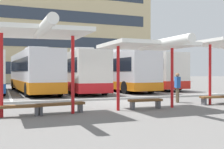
{
  "coord_description": "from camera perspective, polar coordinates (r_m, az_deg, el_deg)",
  "views": [
    {
      "loc": [
        -6.3,
        -14.28,
        1.71
      ],
      "look_at": [
        0.85,
        3.63,
        1.54
      ],
      "focal_mm": 44.56,
      "sensor_mm": 36.0,
      "label": 1
    }
  ],
  "objects": [
    {
      "name": "coach_bus_4",
      "position": [
        28.54,
        7.16,
        0.61
      ],
      "size": [
        2.68,
        10.73,
        3.78
      ],
      "color": "silver",
      "rests_on": "ground"
    },
    {
      "name": "lane_stripe_5",
      "position": [
        29.01,
        11.39,
        -2.89
      ],
      "size": [
        0.16,
        14.0,
        0.01
      ],
      "primitive_type": "cube",
      "color": "white",
      "rests_on": "ground"
    },
    {
      "name": "platform_kerb",
      "position": [
        17.18,
        -0.17,
        -5.02
      ],
      "size": [
        44.0,
        0.24,
        0.12
      ],
      "primitive_type": "cube",
      "color": "#ADADA8",
      "rests_on": "ground"
    },
    {
      "name": "lane_stripe_1",
      "position": [
        24.31,
        -20.43,
        -3.57
      ],
      "size": [
        0.16,
        14.0,
        0.01
      ],
      "primitive_type": "cube",
      "color": "white",
      "rests_on": "ground"
    },
    {
      "name": "lane_stripe_4",
      "position": [
        27.12,
        4.61,
        -3.12
      ],
      "size": [
        0.16,
        14.0,
        0.01
      ],
      "primitive_type": "cube",
      "color": "white",
      "rests_on": "ground"
    },
    {
      "name": "coach_bus_3",
      "position": [
        25.89,
        0.88,
        0.62
      ],
      "size": [
        3.35,
        11.33,
        3.76
      ],
      "color": "silver",
      "rests_on": "ground"
    },
    {
      "name": "terminal_building",
      "position": [
        51.97,
        -14.73,
        8.27
      ],
      "size": [
        39.99,
        10.13,
        20.25
      ],
      "color": "#D1BC8C",
      "rests_on": "ground"
    },
    {
      "name": "waiting_passenger_0",
      "position": [
        16.02,
        13.28,
        -2.19
      ],
      "size": [
        0.36,
        0.53,
        1.67
      ],
      "color": "brown",
      "rests_on": "ground"
    },
    {
      "name": "coach_bus_1",
      "position": [
        24.44,
        -15.9,
        0.44
      ],
      "size": [
        3.19,
        12.61,
        3.66
      ],
      "color": "silver",
      "rests_on": "ground"
    },
    {
      "name": "bench_2",
      "position": [
        13.09,
        6.86,
        -5.54
      ],
      "size": [
        1.63,
        0.51,
        0.45
      ],
      "color": "brown",
      "rests_on": "ground"
    },
    {
      "name": "lane_stripe_2",
      "position": [
        24.69,
        -11.51,
        -3.48
      ],
      "size": [
        0.16,
        14.0,
        0.01
      ],
      "primitive_type": "cube",
      "color": "white",
      "rests_on": "ground"
    },
    {
      "name": "lane_stripe_3",
      "position": [
        25.65,
        -3.07,
        -3.33
      ],
      "size": [
        0.16,
        14.0,
        0.01
      ],
      "primitive_type": "cube",
      "color": "white",
      "rests_on": "ground"
    },
    {
      "name": "waiting_shelter_1",
      "position": [
        12.75,
        7.64,
        5.72
      ],
      "size": [
        3.83,
        4.89,
        3.09
      ],
      "color": "red",
      "rests_on": "ground"
    },
    {
      "name": "bench_3",
      "position": [
        15.72,
        20.83,
        -4.53
      ],
      "size": [
        1.96,
        0.65,
        0.45
      ],
      "color": "brown",
      "rests_on": "ground"
    },
    {
      "name": "bench_1",
      "position": [
        11.66,
        -10.45,
        -6.24
      ],
      "size": [
        2.03,
        0.65,
        0.45
      ],
      "color": "brown",
      "rests_on": "ground"
    },
    {
      "name": "ground_plane",
      "position": [
        15.7,
        2.03,
        -5.76
      ],
      "size": [
        160.0,
        160.0,
        0.0
      ],
      "primitive_type": "plane",
      "color": "slate"
    },
    {
      "name": "bench_0",
      "position": [
        11.26,
        -19.33,
        -6.51
      ],
      "size": [
        1.91,
        0.49,
        0.45
      ],
      "color": "brown",
      "rests_on": "ground"
    },
    {
      "name": "waiting_shelter_0",
      "position": [
        11.14,
        -14.65,
        8.09
      ],
      "size": [
        3.75,
        4.82,
        3.43
      ],
      "color": "red",
      "rests_on": "ground"
    },
    {
      "name": "coach_bus_2",
      "position": [
        23.95,
        -7.02,
        0.45
      ],
      "size": [
        2.8,
        11.08,
        3.64
      ],
      "color": "silver",
      "rests_on": "ground"
    }
  ]
}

